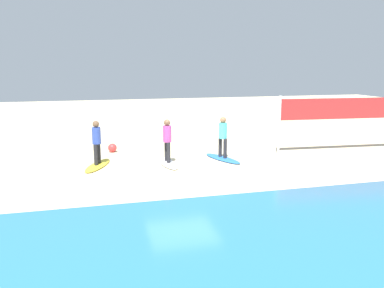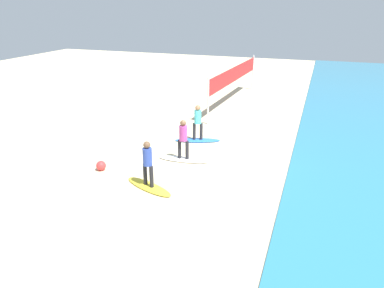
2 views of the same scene
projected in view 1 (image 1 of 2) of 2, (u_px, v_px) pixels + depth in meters
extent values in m
plane|color=beige|center=(182.00, 171.00, 14.07)|extent=(60.00, 60.00, 0.00)
ellipsoid|color=blue|center=(222.00, 158.00, 15.80)|extent=(1.21, 2.17, 0.09)
cylinder|color=#232328|center=(225.00, 149.00, 15.59)|extent=(0.14, 0.14, 0.78)
cylinder|color=#232328|center=(220.00, 147.00, 15.85)|extent=(0.14, 0.14, 0.78)
cylinder|color=#4CC6D1|center=(223.00, 131.00, 15.58)|extent=(0.32, 0.32, 0.62)
sphere|color=#9E704C|center=(223.00, 120.00, 15.49)|extent=(0.24, 0.24, 0.24)
ellipsoid|color=white|center=(168.00, 163.00, 15.09)|extent=(0.72, 2.14, 0.09)
cylinder|color=#232328|center=(169.00, 153.00, 14.85)|extent=(0.14, 0.14, 0.78)
cylinder|color=#232328|center=(166.00, 151.00, 15.15)|extent=(0.14, 0.14, 0.78)
cylinder|color=#B74293|center=(167.00, 134.00, 14.86)|extent=(0.32, 0.32, 0.62)
sphere|color=brown|center=(167.00, 123.00, 14.78)|extent=(0.24, 0.24, 0.24)
ellipsoid|color=yellow|center=(98.00, 165.00, 14.73)|extent=(1.31, 2.16, 0.09)
cylinder|color=#232328|center=(96.00, 155.00, 14.49)|extent=(0.14, 0.14, 0.78)
cylinder|color=#232328|center=(99.00, 153.00, 14.80)|extent=(0.14, 0.14, 0.78)
cylinder|color=#334CAD|center=(96.00, 136.00, 14.50)|extent=(0.32, 0.32, 0.62)
sphere|color=brown|center=(96.00, 124.00, 14.42)|extent=(0.24, 0.24, 0.24)
cylinder|color=silver|center=(279.00, 125.00, 16.52)|extent=(0.10, 0.10, 2.50)
cube|color=red|center=(377.00, 108.00, 17.19)|extent=(8.98, 0.68, 0.90)
sphere|color=#E53838|center=(112.00, 148.00, 17.10)|extent=(0.38, 0.38, 0.38)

